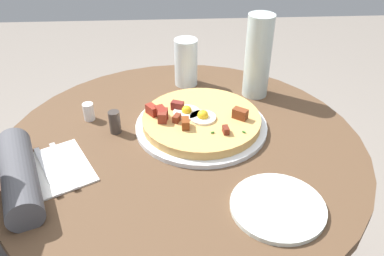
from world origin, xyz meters
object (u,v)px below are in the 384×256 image
object	(u,v)px
water_bottle	(258,56)
pepper_shaker	(115,122)
dining_table	(183,194)
fork	(63,165)
pizza_plate	(201,126)
breakfast_pizza	(200,119)
knife	(46,170)
bread_plate	(278,207)
water_glass	(186,62)
salt_shaker	(89,112)

from	to	relation	value
water_bottle	pepper_shaker	world-z (taller)	water_bottle
dining_table	fork	bearing A→B (deg)	-163.74
dining_table	pepper_shaker	bearing A→B (deg)	162.01
pizza_plate	breakfast_pizza	distance (m)	0.02
dining_table	knife	bearing A→B (deg)	-162.33
fork	knife	distance (m)	0.04
bread_plate	water_glass	xyz separation A→B (m)	(-0.15, 0.53, 0.06)
fork	pepper_shaker	world-z (taller)	pepper_shaker
breakfast_pizza	bread_plate	distance (m)	0.32
pizza_plate	pepper_shaker	size ratio (longest dim) A/B	5.65
dining_table	bread_plate	bearing A→B (deg)	-52.05
water_glass	water_bottle	bearing A→B (deg)	-20.91
bread_plate	pepper_shaker	xyz separation A→B (m)	(-0.34, 0.28, 0.02)
knife	water_glass	size ratio (longest dim) A/B	1.29
breakfast_pizza	water_bottle	distance (m)	0.25
pizza_plate	water_glass	bearing A→B (deg)	96.60
pizza_plate	fork	distance (m)	0.34
dining_table	water_bottle	distance (m)	0.42
pizza_plate	breakfast_pizza	xyz separation A→B (m)	(-0.00, -0.00, 0.02)
dining_table	breakfast_pizza	bearing A→B (deg)	52.05
water_glass	pizza_plate	bearing A→B (deg)	-83.40
knife	water_glass	xyz separation A→B (m)	(0.32, 0.39, 0.06)
bread_plate	pepper_shaker	world-z (taller)	pepper_shaker
water_bottle	pepper_shaker	distance (m)	0.43
water_bottle	pepper_shaker	xyz separation A→B (m)	(-0.38, -0.17, -0.09)
fork	water_glass	size ratio (longest dim) A/B	1.29
bread_plate	water_glass	world-z (taller)	water_glass
water_glass	breakfast_pizza	bearing A→B (deg)	-84.17
water_glass	bread_plate	bearing A→B (deg)	-73.67
bread_plate	salt_shaker	size ratio (longest dim) A/B	4.01
pizza_plate	breakfast_pizza	world-z (taller)	breakfast_pizza
pizza_plate	water_glass	distance (m)	0.25
breakfast_pizza	bread_plate	bearing A→B (deg)	-65.61
pizza_plate	water_glass	world-z (taller)	water_glass
breakfast_pizza	water_glass	distance (m)	0.25
fork	water_bottle	bearing A→B (deg)	-86.29
fork	pepper_shaker	xyz separation A→B (m)	(0.10, 0.13, 0.02)
fork	water_bottle	world-z (taller)	water_bottle
knife	water_glass	world-z (taller)	water_glass
water_glass	dining_table	bearing A→B (deg)	-94.23
dining_table	knife	distance (m)	0.36
water_glass	pepper_shaker	distance (m)	0.31
pizza_plate	knife	size ratio (longest dim) A/B	1.83
dining_table	breakfast_pizza	world-z (taller)	breakfast_pizza
bread_plate	knife	bearing A→B (deg)	164.38
pizza_plate	salt_shaker	size ratio (longest dim) A/B	7.14
water_bottle	salt_shaker	distance (m)	0.48
breakfast_pizza	water_glass	size ratio (longest dim) A/B	2.12
pepper_shaker	knife	bearing A→B (deg)	-132.03
fork	breakfast_pizza	bearing A→B (deg)	-94.75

